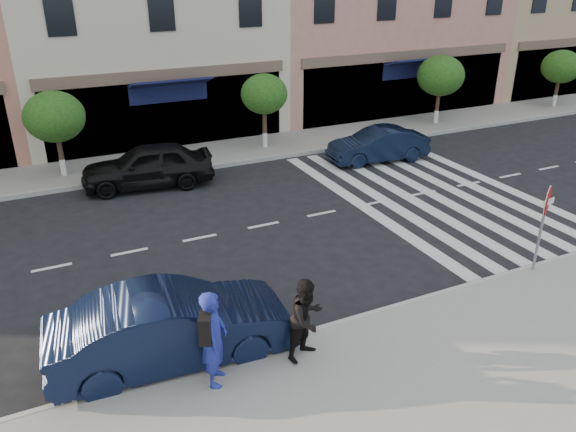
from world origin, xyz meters
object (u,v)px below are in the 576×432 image
(stop_sign, at_px, (546,209))
(walker, at_px, (307,319))
(car_far_mid, at_px, (148,166))
(car_far_right, at_px, (378,145))
(photographer, at_px, (214,338))
(car_near_mid, at_px, (172,327))

(stop_sign, bearing_deg, walker, 174.16)
(walker, xyz_separation_m, car_far_mid, (-0.63, 10.92, -0.24))
(car_far_mid, xyz_separation_m, car_far_right, (8.86, -1.14, -0.11))
(stop_sign, bearing_deg, photographer, 172.89)
(stop_sign, distance_m, walker, 6.80)
(car_far_mid, bearing_deg, stop_sign, 43.26)
(walker, bearing_deg, car_far_mid, 70.36)
(car_near_mid, bearing_deg, car_far_mid, -6.07)
(walker, relative_size, car_far_mid, 0.38)
(photographer, relative_size, car_far_mid, 0.42)
(walker, bearing_deg, photographer, 155.48)
(car_far_mid, bearing_deg, car_far_right, 90.67)
(stop_sign, distance_m, car_far_mid, 12.79)
(walker, height_order, car_near_mid, walker)
(stop_sign, relative_size, car_near_mid, 0.48)
(car_far_right, bearing_deg, car_near_mid, -45.00)
(walker, height_order, car_far_mid, walker)
(photographer, bearing_deg, walker, -66.44)
(photographer, height_order, walker, photographer)
(walker, relative_size, car_far_right, 0.43)
(photographer, distance_m, walker, 1.85)
(photographer, bearing_deg, car_far_right, -20.87)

